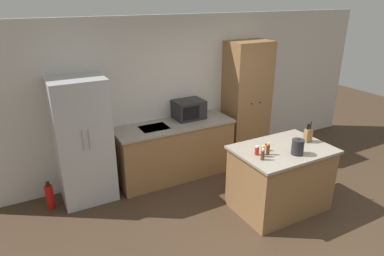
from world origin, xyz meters
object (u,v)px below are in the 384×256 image
object	(u,v)px
pantry_cabinet	(246,101)
fire_extinguisher	(50,196)
spice_bottle_tall_dark	(257,151)
spice_bottle_short_red	(268,149)
spice_bottle_pale_salt	(263,152)
kettle	(298,147)
spice_bottle_green_herb	(266,147)
spice_bottle_amber_oil	(263,155)
refrigerator	(83,141)
knife_block	(308,135)
microwave	(189,109)

from	to	relation	value
pantry_cabinet	fire_extinguisher	world-z (taller)	pantry_cabinet
pantry_cabinet	spice_bottle_tall_dark	bearing A→B (deg)	-122.70
spice_bottle_short_red	spice_bottle_pale_salt	distance (m)	0.10
spice_bottle_tall_dark	spice_bottle_short_red	distance (m)	0.14
kettle	spice_bottle_short_red	bearing A→B (deg)	153.73
spice_bottle_tall_dark	spice_bottle_green_herb	bearing A→B (deg)	11.98
spice_bottle_amber_oil	refrigerator	bearing A→B (deg)	137.54
knife_block	spice_bottle_green_herb	size ratio (longest dim) A/B	3.12
refrigerator	spice_bottle_amber_oil	xyz separation A→B (m)	(1.87, -1.71, 0.08)
spice_bottle_pale_salt	spice_bottle_amber_oil	bearing A→B (deg)	-130.32
kettle	spice_bottle_green_herb	bearing A→B (deg)	135.45
pantry_cabinet	spice_bottle_tall_dark	size ratio (longest dim) A/B	17.31
spice_bottle_tall_dark	spice_bottle_short_red	xyz separation A→B (m)	(0.13, -0.07, 0.02)
spice_bottle_amber_oil	kettle	xyz separation A→B (m)	(0.51, -0.09, 0.03)
spice_bottle_amber_oil	microwave	bearing A→B (deg)	92.83
pantry_cabinet	spice_bottle_green_herb	bearing A→B (deg)	-118.25
spice_bottle_tall_dark	kettle	world-z (taller)	kettle
spice_bottle_tall_dark	spice_bottle_amber_oil	xyz separation A→B (m)	(-0.03, -0.15, 0.01)
refrigerator	spice_bottle_short_red	size ratio (longest dim) A/B	11.00
kettle	microwave	bearing A→B (deg)	107.41
knife_block	spice_bottle_tall_dark	size ratio (longest dim) A/B	2.40
spice_bottle_green_herb	kettle	size ratio (longest dim) A/B	0.42
spice_bottle_green_herb	kettle	bearing A→B (deg)	-44.55
spice_bottle_pale_salt	kettle	bearing A→B (deg)	-19.47
kettle	knife_block	bearing A→B (deg)	28.30
spice_bottle_green_herb	fire_extinguisher	distance (m)	3.13
spice_bottle_green_herb	spice_bottle_pale_salt	xyz separation A→B (m)	(-0.16, -0.12, 0.03)
spice_bottle_amber_oil	spice_bottle_green_herb	world-z (taller)	spice_bottle_amber_oil
refrigerator	fire_extinguisher	bearing A→B (deg)	-175.99
microwave	spice_bottle_short_red	distance (m)	1.75
spice_bottle_green_herb	microwave	bearing A→B (deg)	100.86
spice_bottle_short_red	spice_bottle_tall_dark	bearing A→B (deg)	151.66
refrigerator	spice_bottle_short_red	distance (m)	2.60
spice_bottle_tall_dark	spice_bottle_short_red	bearing A→B (deg)	-28.34
spice_bottle_tall_dark	spice_bottle_amber_oil	bearing A→B (deg)	-101.29
microwave	spice_bottle_tall_dark	xyz separation A→B (m)	(0.12, -1.66, -0.10)
spice_bottle_green_herb	fire_extinguisher	xyz separation A→B (m)	(-2.65, 1.48, -0.79)
refrigerator	spice_bottle_pale_salt	distance (m)	2.53
knife_block	kettle	bearing A→B (deg)	-151.70
refrigerator	spice_bottle_amber_oil	size ratio (longest dim) A/B	12.01
refrigerator	microwave	distance (m)	1.79
refrigerator	spice_bottle_green_herb	size ratio (longest dim) A/B	19.30
knife_block	kettle	xyz separation A→B (m)	(-0.43, -0.23, -0.00)
fire_extinguisher	refrigerator	bearing A→B (deg)	4.01
spice_bottle_pale_salt	spice_bottle_green_herb	bearing A→B (deg)	37.59
pantry_cabinet	kettle	distance (m)	1.93
refrigerator	knife_block	xyz separation A→B (m)	(2.80, -1.57, 0.11)
knife_block	spice_bottle_short_red	xyz separation A→B (m)	(-0.78, -0.06, -0.03)
refrigerator	microwave	bearing A→B (deg)	3.25
refrigerator	spice_bottle_amber_oil	distance (m)	2.54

